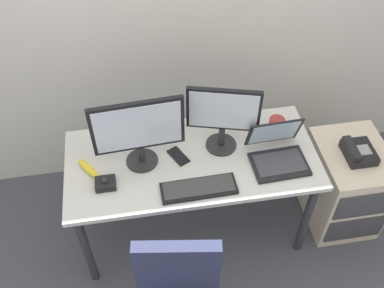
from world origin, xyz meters
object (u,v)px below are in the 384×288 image
laptop (277,152)px  cell_phone (178,156)px  coffee_mug (277,127)px  banana (89,168)px  monitor_side (223,115)px  file_cabinet (344,185)px  monitor_main (138,130)px  keyboard (199,188)px  desk_phone (358,152)px  trackball_mouse (105,183)px

laptop → cell_phone: 0.56m
laptop → coffee_mug: (0.05, 0.19, 0.01)m
cell_phone → banana: banana is taller
monitor_side → laptop: monitor_side is taller
file_cabinet → coffee_mug: 0.68m
monitor_side → monitor_main: bearing=-174.1°
file_cabinet → keyboard: (-1.00, -0.18, 0.41)m
monitor_side → desk_phone: bearing=-9.2°
keyboard → trackball_mouse: (-0.49, 0.11, 0.01)m
file_cabinet → keyboard: size_ratio=1.49×
file_cabinet → cell_phone: size_ratio=4.34×
monitor_main → banana: size_ratio=2.60×
monitor_main → trackball_mouse: (-0.21, -0.14, -0.23)m
laptop → keyboard: bearing=-162.6°
desk_phone → monitor_side: bearing=170.8°
monitor_main → keyboard: bearing=-41.3°
cell_phone → laptop: bearing=-37.3°
file_cabinet → monitor_main: (-1.29, 0.07, 0.66)m
laptop → banana: laptop is taller
desk_phone → coffee_mug: 0.51m
laptop → file_cabinet: bearing=3.7°
keyboard → monitor_side: bearing=58.3°
monitor_main → laptop: (0.76, -0.10, -0.20)m
keyboard → coffee_mug: bearing=32.9°
file_cabinet → laptop: laptop is taller
banana → file_cabinet: bearing=-1.7°
monitor_main → laptop: size_ratio=1.54×
monitor_main → monitor_side: monitor_main is taller
monitor_side → trackball_mouse: 0.74m
file_cabinet → desk_phone: (-0.01, -0.02, 0.34)m
monitor_side → coffee_mug: (0.34, 0.04, -0.19)m
monitor_side → laptop: 0.38m
monitor_side → coffee_mug: size_ratio=3.57×
monitor_side → cell_phone: size_ratio=3.00×
desk_phone → coffee_mug: coffee_mug is taller
file_cabinet → cell_phone: 1.15m
file_cabinet → trackball_mouse: size_ratio=5.61×
desk_phone → trackball_mouse: bearing=-177.7°
laptop → banana: (-1.06, 0.08, -0.03)m
desk_phone → keyboard: size_ratio=0.48×
coffee_mug → cell_phone: 0.61m
monitor_side → coffee_mug: 0.39m
laptop → cell_phone: (-0.55, 0.10, -0.05)m
desk_phone → banana: 1.58m
monitor_main → keyboard: monitor_main is taller
monitor_side → laptop: bearing=-27.1°
coffee_mug → trackball_mouse: bearing=-167.1°
file_cabinet → trackball_mouse: (-1.50, -0.08, 0.42)m
keyboard → trackball_mouse: trackball_mouse is taller
desk_phone → keyboard: keyboard is taller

